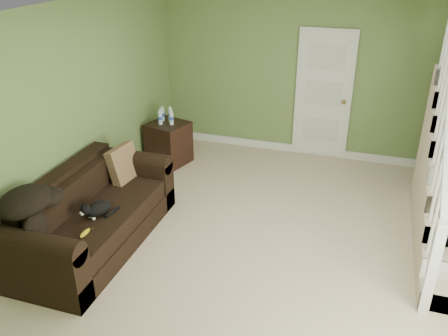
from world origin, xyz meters
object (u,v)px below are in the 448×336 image
Objects in this scene: cat at (97,210)px; banana at (85,233)px; sofa at (93,218)px; side_table at (169,143)px.

cat reaches higher than banana.
side_table is at bearing 91.79° from sofa.
side_table is 2.45m from cat.
side_table is at bearing 97.84° from banana.
banana is (0.32, -2.78, 0.16)m from side_table.
cat is at bearing 102.29° from banana.
sofa is 0.33m from cat.
banana is (0.07, -0.35, -0.06)m from cat.
banana is (0.25, -0.51, 0.16)m from sofa.
sofa reaches higher than cat.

